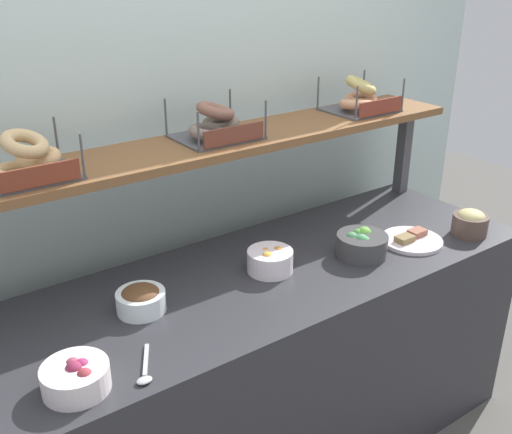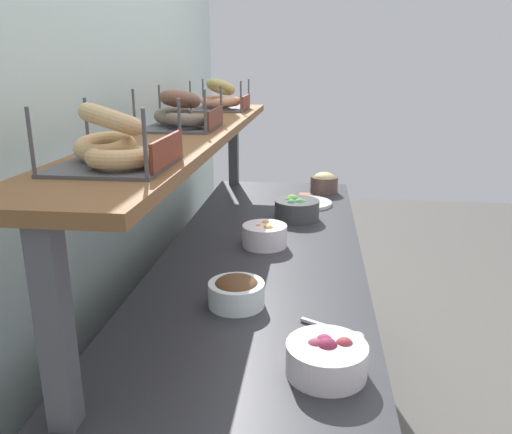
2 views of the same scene
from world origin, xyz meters
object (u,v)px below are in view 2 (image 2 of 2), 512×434
bowl_fruit_salad (265,235)px  bagel_basket_sesame (221,99)px  bowl_beet_salad (327,357)px  bowl_chocolate_spread (236,291)px  bowl_hummus (324,183)px  bowl_veggie_mix (296,209)px  serving_plate_white (306,202)px  bagel_basket_plain (114,145)px  bagel_basket_poppy (182,115)px  serving_spoon_near_plate (343,332)px

bowl_fruit_salad → bagel_basket_sesame: (0.67, 0.28, 0.44)m
bowl_beet_salad → bowl_fruit_salad: bowl_fruit_salad is taller
bowl_chocolate_spread → bowl_hummus: bearing=-10.8°
bowl_veggie_mix → serving_plate_white: bearing=-8.7°
bagel_basket_plain → bowl_chocolate_spread: bearing=-46.3°
bowl_hummus → bagel_basket_poppy: 1.10m
bowl_beet_salad → bagel_basket_sesame: bearing=18.5°
bowl_fruit_salad → bagel_basket_sesame: 0.85m
bowl_chocolate_spread → bagel_basket_poppy: (0.45, 0.25, 0.44)m
bagel_basket_sesame → serving_spoon_near_plate: bearing=-157.5°
bowl_fruit_salad → bowl_veggie_mix: bearing=-15.9°
bowl_veggie_mix → serving_spoon_near_plate: 0.98m
serving_plate_white → serving_spoon_near_plate: serving_plate_white is taller
bowl_beet_salad → bagel_basket_poppy: 1.00m
bowl_veggie_mix → bowl_fruit_salad: bowl_veggie_mix is taller
bowl_veggie_mix → bagel_basket_plain: (-1.06, 0.36, 0.43)m
bowl_fruit_salad → bagel_basket_poppy: 0.52m
bowl_veggie_mix → bowl_hummus: bowl_hummus is taller
bowl_chocolate_spread → bagel_basket_poppy: bagel_basket_poppy is taller
bagel_basket_poppy → bagel_basket_sesame: 0.71m
serving_spoon_near_plate → bowl_veggie_mix: bearing=9.2°
bagel_basket_plain → bagel_basket_poppy: bearing=2.2°
bowl_fruit_salad → serving_spoon_near_plate: bearing=-157.3°
bagel_basket_poppy → bowl_veggie_mix: bearing=-44.9°
bowl_fruit_salad → bowl_chocolate_spread: bearing=176.3°
bowl_chocolate_spread → bagel_basket_plain: (-0.22, 0.23, 0.44)m
bowl_veggie_mix → serving_spoon_near_plate: size_ratio=1.20×
bowl_hummus → bagel_basket_poppy: bearing=149.8°
bowl_fruit_salad → serving_plate_white: bowl_fruit_salad is taller
bagel_basket_plain → bagel_basket_sesame: (1.38, 0.02, 0.00)m
serving_plate_white → bowl_fruit_salad: bearing=167.0°
bowl_fruit_salad → serving_plate_white: 0.61m
serving_plate_white → serving_spoon_near_plate: bearing=-174.3°
bowl_chocolate_spread → bowl_beet_salad: bearing=-140.9°
bowl_veggie_mix → serving_spoon_near_plate: bearing=-170.8°
bowl_fruit_salad → bagel_basket_poppy: (-0.04, 0.29, 0.44)m
bowl_hummus → serving_spoon_near_plate: (-1.45, -0.03, -0.05)m
bowl_veggie_mix → bagel_basket_sesame: 0.66m
bowl_hummus → bagel_basket_poppy: size_ratio=0.49×
bowl_veggie_mix → bowl_beet_salad: bowl_veggie_mix is taller
bowl_hummus → serving_spoon_near_plate: size_ratio=0.89×
bowl_fruit_salad → serving_spoon_near_plate: size_ratio=1.03×
bowl_fruit_salad → serving_spoon_near_plate: 0.67m
bowl_chocolate_spread → serving_plate_white: (1.08, -0.17, -0.03)m
serving_plate_white → bowl_beet_salad: bearing=-176.8°
bowl_hummus → serving_spoon_near_plate: 1.45m
bowl_fruit_salad → bagel_basket_poppy: bagel_basket_poppy is taller
bowl_chocolate_spread → bowl_hummus: size_ratio=1.11×
bowl_veggie_mix → bowl_fruit_salad: size_ratio=1.17×
serving_spoon_near_plate → bagel_basket_sesame: bearing=22.5°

